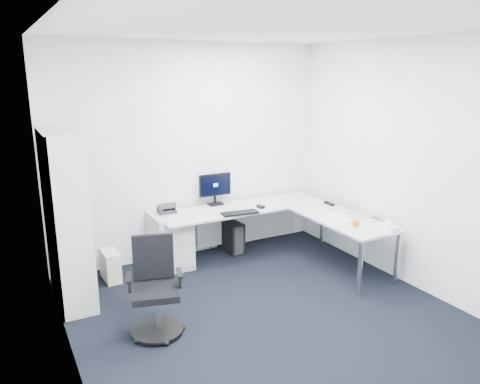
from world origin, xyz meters
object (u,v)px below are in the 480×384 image
bookshelf (67,219)px  laptop (362,206)px  task_chair (155,289)px  l_desk (255,238)px  monitor (215,189)px

bookshelf → laptop: bearing=-12.3°
task_chair → laptop: bearing=22.7°
laptop → bookshelf: bearing=165.8°
l_desk → laptop: laptop is taller
bookshelf → monitor: 1.97m
monitor → laptop: size_ratio=1.45×
l_desk → bookshelf: (-2.17, 0.05, 0.57)m
bookshelf → task_chair: (0.56, -1.05, -0.45)m
bookshelf → monitor: (1.90, 0.52, -0.03)m
bookshelf → laptop: size_ratio=5.88×
task_chair → monitor: size_ratio=2.03×
l_desk → bookshelf: 2.25m
l_desk → monitor: size_ratio=5.08×
l_desk → bookshelf: size_ratio=1.25×
l_desk → bookshelf: bookshelf is taller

